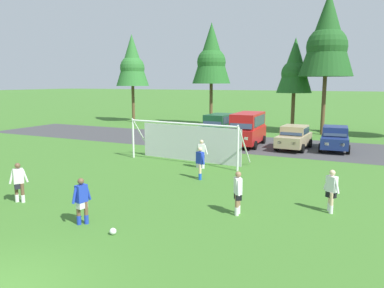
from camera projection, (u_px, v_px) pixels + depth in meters
The scene contains 18 objects.
ground_plane at pixel (222, 166), 21.91m from camera, with size 400.00×400.00×0.00m, color #3D7028.
parking_lot_strip at pixel (260, 145), 29.37m from camera, with size 52.00×8.40×0.01m, color #3D3D3F.
soccer_ball at pixel (113, 231), 12.03m from camera, with size 0.22×0.22×0.22m.
soccer_goal at pixel (188, 141), 22.99m from camera, with size 7.55×2.53×2.57m.
player_striker_near at pixel (82, 201), 12.81m from camera, with size 0.33×0.72×1.64m.
player_midfield_center at pixel (331, 191), 14.00m from camera, with size 0.64×0.51×1.64m.
player_defender_far at pixel (238, 193), 13.75m from camera, with size 0.41×0.71×1.64m.
player_winger_left at pixel (200, 163), 18.83m from camera, with size 0.68×0.43×1.64m.
player_winger_right at pixel (202, 154), 21.22m from camera, with size 0.74×0.36×1.64m.
player_trailing_back at pixel (19, 183), 15.17m from camera, with size 0.53×0.62×1.64m.
parked_car_slot_far_left at pixel (219, 127), 31.87m from camera, with size 2.23×4.65×2.16m.
parked_car_slot_left at pixel (247, 128), 28.79m from camera, with size 2.38×4.89×2.52m.
parked_car_slot_center_left at pixel (294, 137), 27.31m from camera, with size 2.20×4.29×1.72m.
parked_car_slot_center at pixel (335, 138), 26.86m from camera, with size 2.28×4.32×1.72m.
tree_left_edge at pixel (132, 62), 45.36m from camera, with size 3.96×3.96×10.57m.
tree_mid_left at pixel (211, 55), 41.16m from camera, with size 4.24×4.24×11.30m.
tree_center_back at pixel (295, 67), 36.60m from camera, with size 3.43×3.43×9.16m.
tree_mid_right at pixel (327, 37), 33.63m from camera, with size 4.84×4.84×12.91m.
Camera 1 is at (7.65, -5.07, 4.86)m, focal length 34.95 mm.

